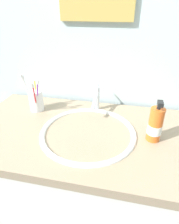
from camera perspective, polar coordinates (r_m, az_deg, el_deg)
tiled_wall_back at (r=1.05m, az=2.24°, el=22.42°), size 2.27×0.04×2.40m
vanity_counter at (r=1.16m, az=-1.76°, el=-22.38°), size 1.07×0.59×0.83m
sink_basin at (r=0.88m, az=-0.42°, el=-8.50°), size 0.43×0.43×0.12m
faucet at (r=0.99m, az=2.12°, el=3.93°), size 0.02×0.16×0.14m
toothbrush_cup at (r=1.05m, az=-15.65°, el=3.31°), size 0.07×0.07×0.11m
toothbrush_yellow at (r=1.05m, az=-15.81°, el=6.30°), size 0.01×0.02×0.18m
toothbrush_white at (r=1.02m, az=-18.10°, el=6.11°), size 0.04×0.03×0.20m
toothbrush_red at (r=0.99m, az=-16.13°, el=4.75°), size 0.03×0.05×0.18m
toothbrush_purple at (r=1.00m, az=-15.31°, el=5.40°), size 0.05×0.04×0.19m
soap_dispenser at (r=0.82m, az=19.10°, el=-3.86°), size 0.06×0.06×0.19m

